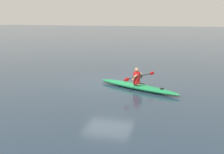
# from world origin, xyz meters

# --- Properties ---
(ground_plane) EXTENTS (160.00, 160.00, 0.00)m
(ground_plane) POSITION_xyz_m (0.00, 0.00, 0.00)
(ground_plane) COLOR #1E2D3D
(kayak) EXTENTS (4.42, 2.71, 0.28)m
(kayak) POSITION_xyz_m (-1.67, 0.81, 0.14)
(kayak) COLOR #19723F
(kayak) RESTS_ON ground
(kayaker) EXTENTS (1.16, 2.16, 0.78)m
(kayaker) POSITION_xyz_m (-1.65, 0.80, 0.62)
(kayaker) COLOR red
(kayaker) RESTS_ON kayak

